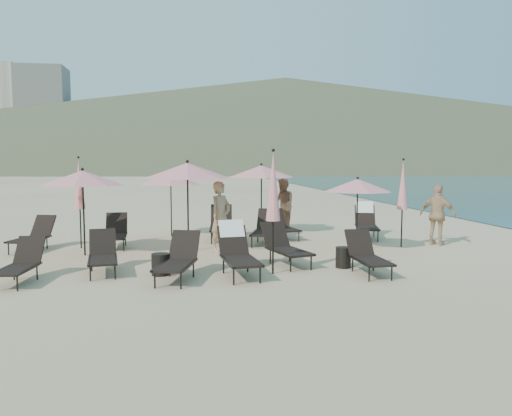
{
  "coord_description": "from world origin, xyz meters",
  "views": [
    {
      "loc": [
        -1.73,
        -11.06,
        2.46
      ],
      "look_at": [
        0.29,
        3.5,
        1.1
      ],
      "focal_mm": 35.0,
      "sensor_mm": 36.0,
      "label": 1
    }
  ],
  "objects": [
    {
      "name": "umbrella_closed_2",
      "position": [
        -4.76,
        3.61,
        1.83
      ],
      "size": [
        0.31,
        0.31,
        2.62
      ],
      "color": "black",
      "rests_on": "ground"
    },
    {
      "name": "beachgoer_c",
      "position": [
        5.61,
        2.71,
        0.91
      ],
      "size": [
        1.04,
        1.09,
        1.81
      ],
      "primitive_type": "imported",
      "rotation": [
        0.0,
        0.0,
        2.3
      ],
      "color": "tan",
      "rests_on": "ground"
    },
    {
      "name": "lounger_7",
      "position": [
        -3.79,
        3.64,
        0.44
      ],
      "size": [
        0.73,
        1.68,
        0.94
      ],
      "rotation": [
        0.0,
        0.0,
        0.07
      ],
      "color": "black",
      "rests_on": "ground"
    },
    {
      "name": "volcanic_headland",
      "position": [
        71.37,
        302.62,
        26.49
      ],
      "size": [
        690.0,
        690.0,
        55.0
      ],
      "color": "brown",
      "rests_on": "ground"
    },
    {
      "name": "umbrella_closed_1",
      "position": [
        4.39,
        2.49,
        1.79
      ],
      "size": [
        0.3,
        0.3,
        2.57
      ],
      "color": "black",
      "rests_on": "ground"
    },
    {
      "name": "ground",
      "position": [
        0.0,
        0.0,
        0.0
      ],
      "size": [
        800.0,
        800.0,
        0.0
      ],
      "primitive_type": "plane",
      "color": "#D6BA8C",
      "rests_on": "ground"
    },
    {
      "name": "beachgoer_b",
      "position": [
        1.68,
        6.48,
        0.94
      ],
      "size": [
        0.86,
        1.02,
        1.88
      ],
      "primitive_type": "imported",
      "rotation": [
        0.0,
        0.0,
        -1.4
      ],
      "color": "#A36E54",
      "rests_on": "ground"
    },
    {
      "name": "lounger_0",
      "position": [
        -5.12,
        -0.48,
        0.41
      ],
      "size": [
        0.72,
        1.56,
        0.87
      ],
      "rotation": [
        0.0,
        0.0,
        -0.1
      ],
      "color": "black",
      "rests_on": "ground"
    },
    {
      "name": "umbrella_open_0",
      "position": [
        -4.42,
        2.43,
        2.04
      ],
      "size": [
        2.15,
        2.15,
        2.31
      ],
      "color": "black",
      "rests_on": "ground"
    },
    {
      "name": "lounger_11",
      "position": [
        4.04,
        4.43,
        0.54
      ],
      "size": [
        1.09,
        1.92,
        1.13
      ],
      "rotation": [
        0.0,
        0.0,
        -0.26
      ],
      "color": "black",
      "rests_on": "ground"
    },
    {
      "name": "lounger_10",
      "position": [
        1.28,
        4.57,
        0.43
      ],
      "size": [
        0.93,
        1.69,
        0.92
      ],
      "rotation": [
        0.0,
        0.0,
        0.21
      ],
      "color": "black",
      "rests_on": "ground"
    },
    {
      "name": "umbrella_closed_0",
      "position": [
        0.12,
        -0.39,
        1.91
      ],
      "size": [
        0.32,
        0.32,
        2.75
      ],
      "color": "black",
      "rests_on": "ground"
    },
    {
      "name": "umbrella_open_2",
      "position": [
        2.89,
        2.04,
        1.82
      ],
      "size": [
        1.91,
        1.91,
        2.06
      ],
      "color": "black",
      "rests_on": "ground"
    },
    {
      "name": "lounger_9",
      "position": [
        0.59,
        3.62,
        0.47
      ],
      "size": [
        1.15,
        1.87,
        1.01
      ],
      "rotation": [
        0.0,
        0.0,
        -0.3
      ],
      "color": "black",
      "rests_on": "ground"
    },
    {
      "name": "umbrella_open_4",
      "position": [
        0.77,
        5.65,
        2.14
      ],
      "size": [
        2.25,
        2.25,
        2.42
      ],
      "color": "black",
      "rests_on": "ground"
    },
    {
      "name": "umbrella_open_3",
      "position": [
        -2.26,
        5.57,
        1.89
      ],
      "size": [
        1.99,
        1.99,
        2.14
      ],
      "color": "black",
      "rests_on": "ground"
    },
    {
      "name": "hotel_skyline",
      "position": [
        -93.62,
        271.21,
        24.18
      ],
      "size": [
        109.0,
        82.0,
        55.0
      ],
      "color": "beige",
      "rests_on": "ground"
    },
    {
      "name": "lounger_1",
      "position": [
        -3.6,
        0.22,
        0.42
      ],
      "size": [
        0.83,
        1.65,
        0.91
      ],
      "rotation": [
        0.0,
        0.0,
        0.15
      ],
      "color": "black",
      "rests_on": "ground"
    },
    {
      "name": "lounger_2",
      "position": [
        -1.93,
        -0.66,
        0.45
      ],
      "size": [
        1.02,
        1.76,
        0.95
      ],
      "rotation": [
        0.0,
        0.0,
        -0.25
      ],
      "color": "black",
      "rests_on": "ground"
    },
    {
      "name": "lounger_3",
      "position": [
        -0.66,
        -0.34,
        0.54
      ],
      "size": [
        0.86,
        1.87,
        1.13
      ],
      "rotation": [
        0.0,
        0.0,
        0.12
      ],
      "color": "black",
      "rests_on": "ground"
    },
    {
      "name": "beachgoer_a",
      "position": [
        -0.82,
        2.57,
        0.96
      ],
      "size": [
        0.83,
        0.82,
        1.93
      ],
      "primitive_type": "imported",
      "rotation": [
        0.0,
        0.0,
        0.77
      ],
      "color": "tan",
      "rests_on": "ground"
    },
    {
      "name": "lounger_5",
      "position": [
        2.19,
        -0.65,
        0.42
      ],
      "size": [
        0.63,
        1.58,
        0.9
      ],
      "rotation": [
        0.0,
        0.0,
        0.02
      ],
      "color": "black",
      "rests_on": "ground"
    },
    {
      "name": "side_table_0",
      "position": [
        -2.32,
        -0.18,
        0.24
      ],
      "size": [
        0.4,
        0.4,
        0.47
      ],
      "primitive_type": "cylinder",
      "color": "black",
      "rests_on": "ground"
    },
    {
      "name": "umbrella_open_1",
      "position": [
        -1.71,
        2.67,
        2.23
      ],
      "size": [
        2.34,
        2.34,
        2.52
      ],
      "color": "black",
      "rests_on": "ground"
    },
    {
      "name": "lounger_4",
      "position": [
        0.58,
        0.54,
        0.45
      ],
      "size": [
        1.09,
        1.8,
        0.97
      ],
      "rotation": [
        0.0,
        0.0,
        0.28
      ],
      "color": "black",
      "rests_on": "ground"
    },
    {
      "name": "lounger_6",
      "position": [
        -6.0,
        3.43,
        0.43
      ],
      "size": [
        1.03,
        1.71,
        0.92
      ],
      "rotation": [
        0.0,
        0.0,
        -0.28
      ],
      "color": "black",
      "rests_on": "ground"
    },
    {
      "name": "lounger_8",
      "position": [
        -0.67,
        4.65,
        0.5
      ],
      "size": [
        0.84,
        1.89,
        1.06
      ],
      "rotation": [
        0.0,
        0.0,
        -0.08
      ],
      "color": "black",
      "rests_on": "ground"
    },
    {
      "name": "side_table_1",
      "position": [
        1.86,
        0.01,
        0.24
      ],
      "size": [
        0.35,
        0.35,
        0.48
      ],
      "primitive_type": "cylinder",
      "color": "black",
      "rests_on": "ground"
    }
  ]
}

